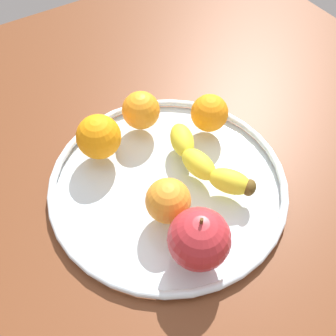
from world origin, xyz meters
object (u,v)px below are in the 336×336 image
at_px(fruit_bowl, 168,183).
at_px(orange_center, 168,201).
at_px(orange_front_left, 141,110).
at_px(apple, 199,239).
at_px(orange_back_left, 99,137).
at_px(banana, 205,162).
at_px(orange_front_right, 209,113).

height_order(fruit_bowl, orange_center, orange_center).
distance_m(orange_center, orange_front_left, 0.19).
bearing_deg(apple, orange_back_left, -173.05).
bearing_deg(orange_back_left, orange_front_left, 102.48).
distance_m(orange_back_left, orange_front_left, 0.09).
relative_size(orange_back_left, orange_front_left, 1.11).
xyz_separation_m(apple, orange_back_left, (-0.24, -0.03, -0.01)).
bearing_deg(banana, orange_front_left, -174.51).
distance_m(orange_front_right, orange_back_left, 0.19).
relative_size(orange_back_left, orange_center, 1.10).
xyz_separation_m(orange_back_left, orange_center, (0.16, 0.03, -0.00)).
height_order(orange_back_left, orange_center, orange_back_left).
bearing_deg(fruit_bowl, banana, 76.87).
bearing_deg(apple, orange_center, 179.27).
height_order(orange_front_right, orange_center, orange_center).
xyz_separation_m(fruit_bowl, orange_front_right, (-0.06, 0.12, 0.04)).
height_order(apple, orange_center, apple).
height_order(fruit_bowl, orange_front_right, orange_front_right).
bearing_deg(orange_back_left, apple, 6.95).
bearing_deg(orange_back_left, banana, 44.93).
relative_size(apple, orange_front_right, 1.45).
bearing_deg(banana, orange_back_left, -142.74).
height_order(fruit_bowl, orange_back_left, orange_back_left).
distance_m(fruit_bowl, banana, 0.07).
height_order(apple, orange_front_left, apple).
height_order(fruit_bowl, apple, apple).
distance_m(banana, apple, 0.15).
xyz_separation_m(banana, orange_back_left, (-0.12, -0.12, 0.02)).
bearing_deg(apple, orange_front_right, 140.78).
xyz_separation_m(fruit_bowl, apple, (0.13, -0.03, 0.05)).
bearing_deg(orange_front_left, orange_center, -18.17).
height_order(apple, orange_back_left, apple).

